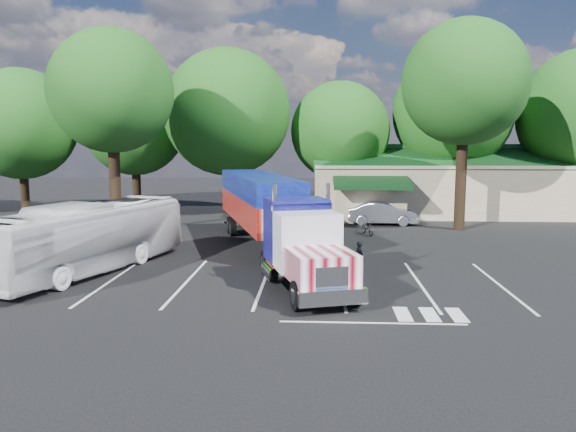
{
  "coord_description": "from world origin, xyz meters",
  "views": [
    {
      "loc": [
        2.2,
        -28.49,
        5.8
      ],
      "look_at": [
        0.7,
        -0.18,
        2.0
      ],
      "focal_mm": 35.0,
      "sensor_mm": 36.0,
      "label": 1
    }
  ],
  "objects_px": {
    "bicycle": "(368,227)",
    "woman": "(360,258)",
    "semi_truck": "(268,209)",
    "silver_sedan": "(382,214)",
    "tour_bus": "(88,237)"
  },
  "relations": [
    {
      "from": "woman",
      "to": "tour_bus",
      "type": "distance_m",
      "value": 12.04
    },
    {
      "from": "bicycle",
      "to": "woman",
      "type": "bearing_deg",
      "value": -113.1
    },
    {
      "from": "semi_truck",
      "to": "silver_sedan",
      "type": "xyz_separation_m",
      "value": [
        7.06,
        10.55,
        -1.54
      ]
    },
    {
      "from": "bicycle",
      "to": "tour_bus",
      "type": "relative_size",
      "value": 0.17
    },
    {
      "from": "bicycle",
      "to": "semi_truck",
      "type": "bearing_deg",
      "value": -148.75
    },
    {
      "from": "semi_truck",
      "to": "bicycle",
      "type": "xyz_separation_m",
      "value": [
        5.66,
        6.19,
        -1.85
      ]
    },
    {
      "from": "woman",
      "to": "silver_sedan",
      "type": "bearing_deg",
      "value": -40.67
    },
    {
      "from": "semi_truck",
      "to": "bicycle",
      "type": "relative_size",
      "value": 10.57
    },
    {
      "from": "woman",
      "to": "silver_sedan",
      "type": "distance_m",
      "value": 15.19
    },
    {
      "from": "bicycle",
      "to": "silver_sedan",
      "type": "distance_m",
      "value": 4.58
    },
    {
      "from": "woman",
      "to": "silver_sedan",
      "type": "height_order",
      "value": "silver_sedan"
    },
    {
      "from": "semi_truck",
      "to": "silver_sedan",
      "type": "distance_m",
      "value": 12.78
    },
    {
      "from": "semi_truck",
      "to": "tour_bus",
      "type": "relative_size",
      "value": 1.75
    },
    {
      "from": "tour_bus",
      "to": "silver_sedan",
      "type": "height_order",
      "value": "tour_bus"
    },
    {
      "from": "semi_truck",
      "to": "woman",
      "type": "xyz_separation_m",
      "value": [
        4.4,
        -4.41,
        -1.57
      ]
    }
  ]
}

